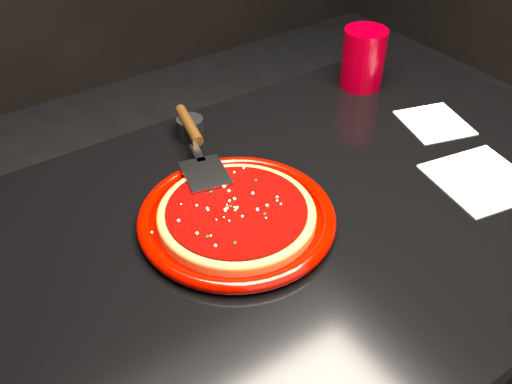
{
  "coord_description": "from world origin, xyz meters",
  "views": [
    {
      "loc": [
        -0.54,
        -0.57,
        1.39
      ],
      "look_at": [
        -0.1,
        0.07,
        0.77
      ],
      "focal_mm": 40.0,
      "sensor_mm": 36.0,
      "label": 1
    }
  ],
  "objects_px": {
    "pizza_server": "(197,145)",
    "cup": "(363,58)",
    "table": "(312,332)",
    "ramekin": "(190,128)",
    "plate": "(237,218)"
  },
  "relations": [
    {
      "from": "table",
      "to": "ramekin",
      "type": "distance_m",
      "value": 0.51
    },
    {
      "from": "table",
      "to": "ramekin",
      "type": "relative_size",
      "value": 22.19
    },
    {
      "from": "pizza_server",
      "to": "cup",
      "type": "bearing_deg",
      "value": 20.0
    },
    {
      "from": "table",
      "to": "ramekin",
      "type": "xyz_separation_m",
      "value": [
        -0.09,
        0.31,
        0.4
      ]
    },
    {
      "from": "plate",
      "to": "ramekin",
      "type": "relative_size",
      "value": 6.14
    },
    {
      "from": "table",
      "to": "cup",
      "type": "relative_size",
      "value": 8.82
    },
    {
      "from": "pizza_server",
      "to": "ramekin",
      "type": "bearing_deg",
      "value": 82.6
    },
    {
      "from": "plate",
      "to": "table",
      "type": "bearing_deg",
      "value": -13.49
    },
    {
      "from": "plate",
      "to": "cup",
      "type": "bearing_deg",
      "value": 25.49
    },
    {
      "from": "plate",
      "to": "ramekin",
      "type": "xyz_separation_m",
      "value": [
        0.07,
        0.28,
        0.01
      ]
    },
    {
      "from": "pizza_server",
      "to": "ramekin",
      "type": "height_order",
      "value": "pizza_server"
    },
    {
      "from": "pizza_server",
      "to": "cup",
      "type": "distance_m",
      "value": 0.47
    },
    {
      "from": "cup",
      "to": "ramekin",
      "type": "relative_size",
      "value": 2.52
    },
    {
      "from": "table",
      "to": "plate",
      "type": "bearing_deg",
      "value": 166.51
    },
    {
      "from": "plate",
      "to": "pizza_server",
      "type": "xyz_separation_m",
      "value": [
        0.03,
        0.19,
        0.03
      ]
    }
  ]
}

